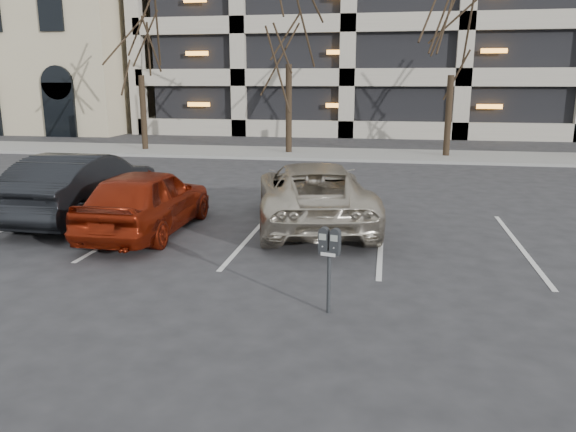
{
  "coord_description": "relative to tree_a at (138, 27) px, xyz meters",
  "views": [
    {
      "loc": [
        1.45,
        -9.35,
        3.29
      ],
      "look_at": [
        -0.1,
        -0.59,
        1.14
      ],
      "focal_mm": 35.0,
      "sensor_mm": 36.0,
      "label": 1
    }
  ],
  "objects": [
    {
      "name": "stall_lines",
      "position": [
        8.6,
        -13.7,
        -5.69
      ],
      "size": [
        16.9,
        5.2,
        0.0
      ],
      "color": "silver",
      "rests_on": "ground"
    },
    {
      "name": "tree_a",
      "position": [
        0.0,
        0.0,
        0.0
      ],
      "size": [
        3.47,
        3.47,
        7.89
      ],
      "color": "black",
      "rests_on": "ground"
    },
    {
      "name": "car_red",
      "position": [
        6.29,
        -14.01,
        -4.96
      ],
      "size": [
        1.75,
        4.32,
        1.47
      ],
      "primitive_type": "imported",
      "rotation": [
        0.0,
        0.0,
        3.14
      ],
      "color": "maroon",
      "rests_on": "ground"
    },
    {
      "name": "tree_b",
      "position": [
        7.0,
        0.0,
        0.75
      ],
      "size": [
        3.93,
        3.93,
        8.92
      ],
      "color": "black",
      "rests_on": "ground"
    },
    {
      "name": "sidewalk",
      "position": [
        10.0,
        0.0,
        -5.64
      ],
      "size": [
        80.0,
        4.0,
        0.12
      ],
      "primitive_type": "cube",
      "color": "gray",
      "rests_on": "ground"
    },
    {
      "name": "ground",
      "position": [
        10.0,
        -16.0,
        -5.7
      ],
      "size": [
        140.0,
        140.0,
        0.0
      ],
      "primitive_type": "plane",
      "color": "#28282B",
      "rests_on": "ground"
    },
    {
      "name": "suv_silver",
      "position": [
        9.8,
        -12.67,
        -4.96
      ],
      "size": [
        3.54,
        5.73,
        1.49
      ],
      "rotation": [
        0.0,
        0.0,
        3.36
      ],
      "color": "#BFB6A3",
      "rests_on": "ground"
    },
    {
      "name": "parking_meter",
      "position": [
        10.7,
        -17.75,
        -4.74
      ],
      "size": [
        0.34,
        0.2,
        1.25
      ],
      "rotation": [
        0.0,
        0.0,
        -0.25
      ],
      "color": "black",
      "rests_on": "ground"
    },
    {
      "name": "car_dark",
      "position": [
        4.19,
        -13.01,
        -4.89
      ],
      "size": [
        1.77,
        4.93,
        1.62
      ],
      "primitive_type": "imported",
      "rotation": [
        0.0,
        0.0,
        3.13
      ],
      "color": "black",
      "rests_on": "ground"
    },
    {
      "name": "tree_c",
      "position": [
        14.0,
        0.0,
        -0.02
      ],
      "size": [
        3.46,
        3.46,
        7.86
      ],
      "color": "black",
      "rests_on": "ground"
    }
  ]
}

